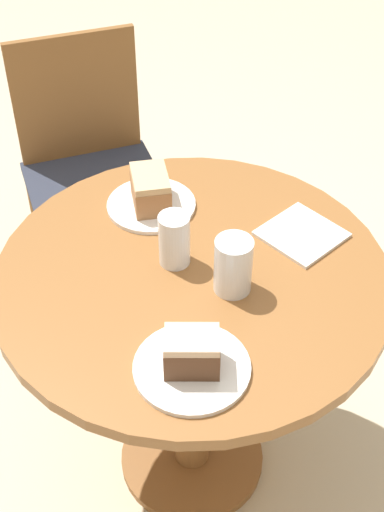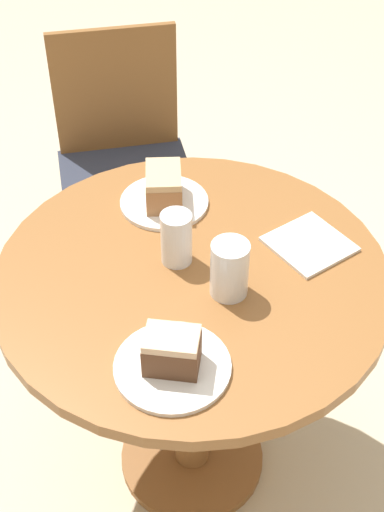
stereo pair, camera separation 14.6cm
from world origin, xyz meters
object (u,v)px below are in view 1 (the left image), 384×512
chair (92,174)px  glass_lemonade (174,243)px  cake_slice_far (192,352)px  plate_near (151,205)px  glass_water (233,268)px  plate_far (192,368)px  cake_slice_near (151,189)px

chair → glass_lemonade: 0.80m
cake_slice_far → chair: bearing=77.3°
chair → glass_lemonade: size_ratio=7.09×
plate_near → cake_slice_far: size_ratio=1.69×
plate_near → glass_water: size_ratio=1.67×
chair → cake_slice_far: size_ratio=7.00×
plate_far → glass_lemonade: bearing=66.9°
chair → cake_slice_near: chair is taller
plate_near → plate_far: (-0.16, -0.46, 0.00)m
chair → plate_far: chair is taller
chair → cake_slice_far: (-0.23, -1.00, 0.31)m
plate_near → cake_slice_near: size_ratio=1.49×
cake_slice_far → glass_water: (0.18, 0.14, 0.00)m
plate_near → glass_water: 0.32m
plate_far → glass_lemonade: size_ratio=1.80×
plate_far → cake_slice_near: 0.49m
cake_slice_far → glass_water: glass_water is taller
glass_water → plate_near: bearing=93.2°
cake_slice_near → cake_slice_far: size_ratio=1.13×
chair → cake_slice_near: size_ratio=6.18×
plate_near → glass_water: (0.02, -0.32, 0.05)m
glass_lemonade → cake_slice_near: bearing=77.0°
cake_slice_far → glass_water: size_ratio=0.99×
plate_near → cake_slice_near: bearing=-76.0°
chair → plate_far: (-0.23, -1.00, 0.27)m
chair → cake_slice_near: bearing=-86.0°
chair → plate_near: chair is taller
cake_slice_near → glass_water: glass_water is taller
plate_far → glass_water: 0.23m
plate_far → cake_slice_near: size_ratio=1.57×
chair → glass_lemonade: bearing=-87.6°
chair → glass_water: (-0.05, -0.86, 0.32)m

